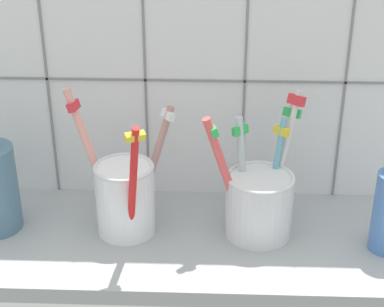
{
  "coord_description": "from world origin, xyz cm",
  "views": [
    {
      "loc": [
        2.54,
        -64.77,
        45.73
      ],
      "look_at": [
        0.0,
        1.05,
        12.96
      ],
      "focal_mm": 58.23,
      "sensor_mm": 36.0,
      "label": 1
    }
  ],
  "objects": [
    {
      "name": "counter_slab",
      "position": [
        0.0,
        0.0,
        1.0
      ],
      "size": [
        64.0,
        22.0,
        2.0
      ],
      "primitive_type": "cube",
      "color": "#9EA3A8",
      "rests_on": "ground"
    },
    {
      "name": "tile_wall_back",
      "position": [
        0.0,
        12.0,
        22.5
      ],
      "size": [
        64.0,
        2.2,
        45.0
      ],
      "color": "white",
      "rests_on": "ground"
    },
    {
      "name": "toothbrush_cup_left",
      "position": [
        -8.26,
        1.1,
        7.13
      ],
      "size": [
        13.34,
        12.68,
        18.17
      ],
      "color": "white",
      "rests_on": "counter_slab"
    },
    {
      "name": "toothbrush_cup_right",
      "position": [
        8.24,
        1.26,
        6.71
      ],
      "size": [
        12.55,
        10.89,
        17.41
      ],
      "color": "silver",
      "rests_on": "counter_slab"
    }
  ]
}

